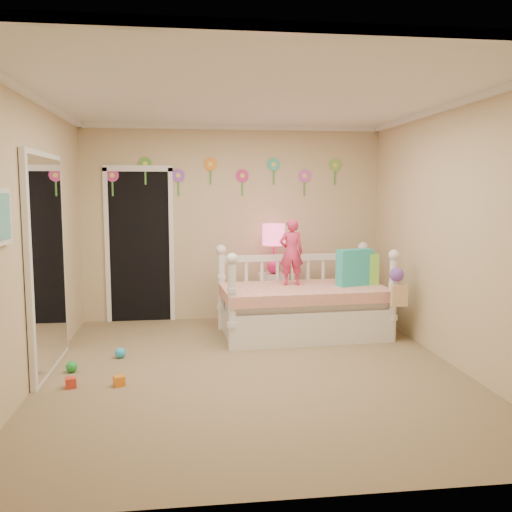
{
  "coord_description": "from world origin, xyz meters",
  "views": [
    {
      "loc": [
        -0.63,
        -5.11,
        1.73
      ],
      "look_at": [
        0.1,
        0.6,
        1.05
      ],
      "focal_mm": 38.32,
      "sensor_mm": 36.0,
      "label": 1
    }
  ],
  "objects": [
    {
      "name": "floor",
      "position": [
        0.0,
        0.0,
        0.0
      ],
      "size": [
        4.0,
        4.5,
        0.01
      ],
      "primitive_type": "cube",
      "color": "#7F684C",
      "rests_on": "ground"
    },
    {
      "name": "ceiling",
      "position": [
        0.0,
        0.0,
        2.6
      ],
      "size": [
        4.0,
        4.5,
        0.01
      ],
      "primitive_type": "cube",
      "color": "white",
      "rests_on": "floor"
    },
    {
      "name": "back_wall",
      "position": [
        0.0,
        2.25,
        1.3
      ],
      "size": [
        4.0,
        0.01,
        2.6
      ],
      "primitive_type": "cube",
      "color": "tan",
      "rests_on": "floor"
    },
    {
      "name": "left_wall",
      "position": [
        -2.0,
        0.0,
        1.3
      ],
      "size": [
        0.01,
        4.5,
        2.6
      ],
      "primitive_type": "cube",
      "color": "tan",
      "rests_on": "floor"
    },
    {
      "name": "right_wall",
      "position": [
        2.0,
        0.0,
        1.3
      ],
      "size": [
        0.01,
        4.5,
        2.6
      ],
      "primitive_type": "cube",
      "color": "tan",
      "rests_on": "floor"
    },
    {
      "name": "crown_molding",
      "position": [
        0.0,
        0.0,
        2.57
      ],
      "size": [
        4.0,
        4.5,
        0.06
      ],
      "primitive_type": null,
      "color": "white",
      "rests_on": "ceiling"
    },
    {
      "name": "daybed",
      "position": [
        0.76,
        1.23,
        0.54
      ],
      "size": [
        2.04,
        1.19,
        1.07
      ],
      "primitive_type": null,
      "rotation": [
        0.0,
        0.0,
        0.06
      ],
      "color": "white",
      "rests_on": "floor"
    },
    {
      "name": "pillow_turquoise",
      "position": [
        1.38,
        1.22,
        0.82
      ],
      "size": [
        0.47,
        0.27,
        0.44
      ],
      "primitive_type": "cube",
      "rotation": [
        0.0,
        0.0,
        0.29
      ],
      "color": "#22AB86",
      "rests_on": "daybed"
    },
    {
      "name": "pillow_lime",
      "position": [
        1.49,
        1.28,
        0.79
      ],
      "size": [
        0.4,
        0.16,
        0.37
      ],
      "primitive_type": "cube",
      "rotation": [
        0.0,
        0.0,
        -0.04
      ],
      "color": "#8AE244",
      "rests_on": "daybed"
    },
    {
      "name": "child",
      "position": [
        0.63,
        1.34,
        1.0
      ],
      "size": [
        0.3,
        0.2,
        0.8
      ],
      "primitive_type": "imported",
      "rotation": [
        0.0,
        0.0,
        3.12
      ],
      "color": "#DC325F",
      "rests_on": "daybed"
    },
    {
      "name": "nightstand",
      "position": [
        0.51,
        1.95,
        0.33
      ],
      "size": [
        0.43,
        0.35,
        0.65
      ],
      "primitive_type": "cube",
      "rotation": [
        0.0,
        0.0,
        -0.13
      ],
      "color": "white",
      "rests_on": "floor"
    },
    {
      "name": "table_lamp",
      "position": [
        0.51,
        1.95,
        1.09
      ],
      "size": [
        0.3,
        0.3,
        0.66
      ],
      "color": "#EC1F6E",
      "rests_on": "nightstand"
    },
    {
      "name": "closet_doorway",
      "position": [
        -1.25,
        2.23,
        1.03
      ],
      "size": [
        0.9,
        0.04,
        2.07
      ],
      "primitive_type": "cube",
      "color": "black",
      "rests_on": "back_wall"
    },
    {
      "name": "flower_decals",
      "position": [
        -0.09,
        2.24,
        1.94
      ],
      "size": [
        3.4,
        0.02,
        0.5
      ],
      "primitive_type": null,
      "color": "#B2668C",
      "rests_on": "back_wall"
    },
    {
      "name": "mirror_closet",
      "position": [
        -1.96,
        0.3,
        1.05
      ],
      "size": [
        0.07,
        1.3,
        2.1
      ],
      "primitive_type": "cube",
      "color": "white",
      "rests_on": "left_wall"
    },
    {
      "name": "wall_picture",
      "position": [
        -1.97,
        -0.9,
        1.55
      ],
      "size": [
        0.05,
        0.34,
        0.42
      ],
      "primitive_type": "cube",
      "color": "white",
      "rests_on": "left_wall"
    },
    {
      "name": "hanging_bag",
      "position": [
        1.7,
        0.67,
        0.65
      ],
      "size": [
        0.2,
        0.16,
        0.36
      ],
      "primitive_type": null,
      "color": "beige",
      "rests_on": "daybed"
    },
    {
      "name": "toy_scatter",
      "position": [
        -1.59,
        0.15,
        0.06
      ],
      "size": [
        1.08,
        1.45,
        0.11
      ],
      "primitive_type": null,
      "rotation": [
        0.0,
        0.0,
        0.24
      ],
      "color": "#996666",
      "rests_on": "floor"
    }
  ]
}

